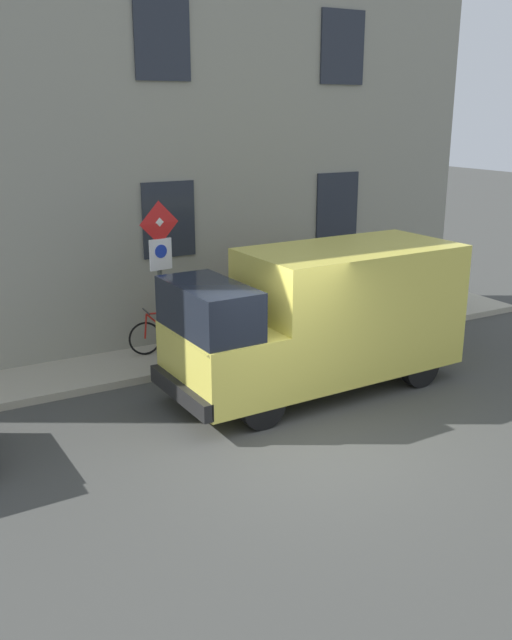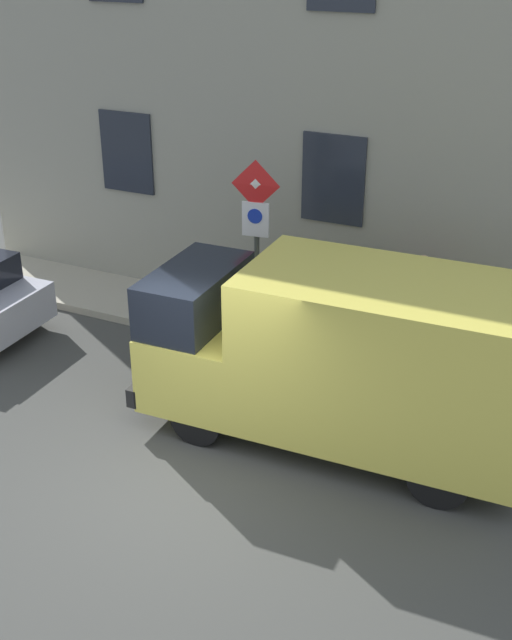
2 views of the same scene
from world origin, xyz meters
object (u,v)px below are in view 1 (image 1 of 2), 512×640
object	(u,v)px
delivery_van	(322,316)
bicycle_red	(170,333)
bicycle_black	(208,327)
litter_bin	(220,333)
bicycle_blue	(244,321)
pedestrian	(262,294)
sign_post_stacked	(160,262)

from	to	relation	value
delivery_van	bicycle_red	bearing A→B (deg)	-59.87
bicycle_black	litter_bin	distance (m)	0.73
litter_bin	bicycle_blue	bearing A→B (deg)	-51.79
bicycle_blue	pedestrian	distance (m)	0.69
bicycle_blue	pedestrian	world-z (taller)	pedestrian
bicycle_blue	bicycle_red	bearing A→B (deg)	4.14
bicycle_black	bicycle_red	distance (m)	0.83
delivery_van	bicycle_black	size ratio (longest dim) A/B	3.15
sign_post_stacked	pedestrian	size ratio (longest dim) A/B	1.75
delivery_van	pedestrian	bearing A→B (deg)	-98.86
delivery_van	sign_post_stacked	bearing A→B (deg)	-42.65
bicycle_blue	delivery_van	bearing A→B (deg)	95.41
bicycle_black	pedestrian	bearing A→B (deg)	-176.16
bicycle_red	pedestrian	xyz separation A→B (m)	(-0.10, -2.06, 0.56)
sign_post_stacked	pedestrian	distance (m)	2.87
bicycle_black	litter_bin	size ratio (longest dim) A/B	1.90
bicycle_red	bicycle_black	bearing A→B (deg)	-175.32
sign_post_stacked	bicycle_blue	distance (m)	2.85
bicycle_red	litter_bin	distance (m)	1.05
bicycle_blue	bicycle_black	xyz separation A→B (m)	(0.00, 0.83, 0.00)
sign_post_stacked	bicycle_black	xyz separation A→B (m)	(0.86, -1.32, -1.65)
pedestrian	litter_bin	world-z (taller)	pedestrian
delivery_van	pedestrian	size ratio (longest dim) A/B	3.14
delivery_van	litter_bin	distance (m)	2.39
bicycle_blue	bicycle_black	bearing A→B (deg)	4.10
bicycle_black	litter_bin	xyz separation A→B (m)	(-0.72, 0.08, 0.08)
bicycle_blue	pedestrian	bearing A→B (deg)	170.00
bicycle_black	sign_post_stacked	bearing A→B (deg)	41.60
bicycle_red	litter_bin	world-z (taller)	litter_bin
bicycle_blue	pedestrian	size ratio (longest dim) A/B	1.00
bicycle_red	litter_bin	bearing A→B (deg)	140.75
sign_post_stacked	litter_bin	bearing A→B (deg)	-83.66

